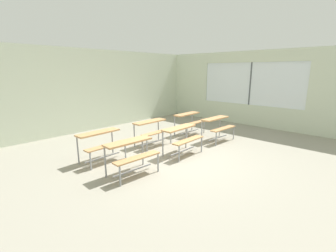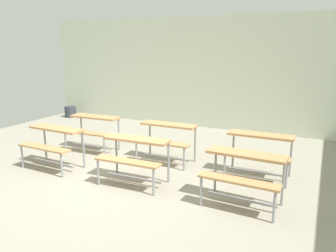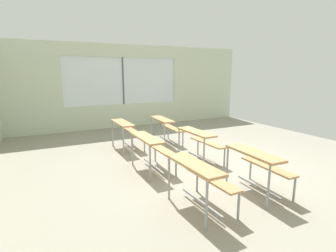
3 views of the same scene
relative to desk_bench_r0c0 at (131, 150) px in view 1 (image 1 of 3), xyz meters
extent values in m
cube|color=gray|center=(1.41, -0.18, -0.59)|extent=(10.00, 9.00, 0.05)
cube|color=beige|center=(1.41, 4.32, 0.94)|extent=(10.00, 0.12, 3.00)
cube|color=beige|center=(6.41, -0.18, -0.14)|extent=(0.12, 9.00, 0.85)
cube|color=beige|center=(6.41, -0.18, 2.21)|extent=(0.12, 9.00, 0.45)
cube|color=beige|center=(6.41, 3.37, 1.14)|extent=(0.12, 1.90, 1.70)
cube|color=white|center=(6.41, 0.32, 1.14)|extent=(0.02, 4.20, 1.70)
cube|color=#4C5156|center=(6.41, 0.32, 1.14)|extent=(0.06, 0.05, 1.70)
cube|color=tan|center=(0.01, 0.11, 0.16)|extent=(1.11, 0.37, 0.04)
cube|color=tan|center=(-0.01, -0.21, -0.12)|extent=(1.11, 0.27, 0.03)
cylinder|color=gray|center=(-0.49, 0.27, -0.20)|extent=(0.04, 0.04, 0.72)
cylinder|color=gray|center=(0.51, 0.23, -0.20)|extent=(0.04, 0.04, 0.72)
cylinder|color=gray|center=(-0.51, -0.28, -0.34)|extent=(0.04, 0.04, 0.44)
cylinder|color=gray|center=(0.49, -0.32, -0.34)|extent=(0.04, 0.04, 0.44)
cube|color=gray|center=(0.00, -0.03, -0.46)|extent=(1.00, 0.08, 0.03)
cube|color=tan|center=(1.73, 0.12, 0.16)|extent=(1.11, 0.35, 0.04)
cube|color=tan|center=(1.74, -0.20, -0.12)|extent=(1.11, 0.25, 0.03)
cylinder|color=gray|center=(1.22, 0.25, -0.20)|extent=(0.04, 0.04, 0.72)
cylinder|color=gray|center=(2.22, 0.28, -0.20)|extent=(0.04, 0.04, 0.72)
cylinder|color=gray|center=(1.24, -0.30, -0.34)|extent=(0.04, 0.04, 0.44)
cylinder|color=gray|center=(2.24, -0.27, -0.34)|extent=(0.04, 0.04, 0.44)
cube|color=gray|center=(1.73, -0.02, -0.46)|extent=(1.00, 0.06, 0.03)
cube|color=tan|center=(3.51, 0.11, 0.16)|extent=(1.12, 0.38, 0.04)
cube|color=tan|center=(3.50, -0.21, -0.12)|extent=(1.11, 0.28, 0.03)
cylinder|color=gray|center=(3.02, 0.28, -0.20)|extent=(0.04, 0.04, 0.72)
cylinder|color=gray|center=(4.02, 0.22, -0.20)|extent=(0.04, 0.04, 0.72)
cylinder|color=gray|center=(2.99, -0.27, -0.34)|extent=(0.04, 0.04, 0.44)
cylinder|color=gray|center=(3.99, -0.32, -0.34)|extent=(0.04, 0.04, 0.44)
cube|color=gray|center=(3.51, -0.03, -0.46)|extent=(1.00, 0.08, 0.03)
cube|color=tan|center=(-0.02, 1.28, 0.16)|extent=(1.11, 0.35, 0.04)
cube|color=tan|center=(-0.02, 0.96, -0.12)|extent=(1.11, 0.25, 0.03)
cylinder|color=gray|center=(-0.53, 1.41, -0.20)|extent=(0.04, 0.04, 0.72)
cylinder|color=gray|center=(0.47, 1.43, -0.20)|extent=(0.04, 0.04, 0.72)
cylinder|color=gray|center=(-0.51, 0.86, -0.34)|extent=(0.04, 0.04, 0.44)
cylinder|color=gray|center=(0.49, 0.88, -0.34)|extent=(0.04, 0.04, 0.44)
cube|color=gray|center=(-0.02, 1.14, -0.46)|extent=(1.00, 0.06, 0.03)
cube|color=tan|center=(1.74, 1.30, 0.16)|extent=(1.10, 0.32, 0.04)
cube|color=tan|center=(1.74, 0.98, -0.12)|extent=(1.10, 0.22, 0.03)
cylinder|color=gray|center=(1.24, 1.44, -0.20)|extent=(0.04, 0.04, 0.72)
cylinder|color=gray|center=(2.24, 1.44, -0.20)|extent=(0.04, 0.04, 0.72)
cylinder|color=gray|center=(1.24, 0.89, -0.34)|extent=(0.04, 0.04, 0.44)
cylinder|color=gray|center=(2.24, 0.89, -0.34)|extent=(0.04, 0.04, 0.44)
cube|color=gray|center=(1.74, 1.16, -0.46)|extent=(1.00, 0.03, 0.03)
cube|color=tan|center=(3.50, 1.27, 0.16)|extent=(1.10, 0.33, 0.04)
cube|color=tan|center=(3.50, 0.95, -0.12)|extent=(1.10, 0.23, 0.03)
cylinder|color=gray|center=(3.00, 1.40, -0.20)|extent=(0.04, 0.04, 0.72)
cylinder|color=gray|center=(4.00, 1.41, -0.20)|extent=(0.04, 0.04, 0.72)
cylinder|color=gray|center=(3.00, 0.85, -0.34)|extent=(0.04, 0.04, 0.44)
cylinder|color=gray|center=(4.00, 0.86, -0.34)|extent=(0.04, 0.04, 0.44)
cube|color=gray|center=(3.50, 1.13, -0.46)|extent=(1.00, 0.04, 0.03)
camera|label=1|loc=(-2.99, -3.88, 1.67)|focal=25.24mm
camera|label=2|loc=(4.44, -4.34, 1.61)|focal=35.41mm
camera|label=3|loc=(-3.04, 3.22, 1.46)|focal=28.01mm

